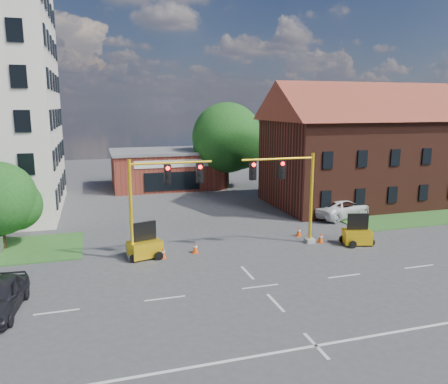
# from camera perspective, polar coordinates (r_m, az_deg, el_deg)

# --- Properties ---
(ground) EXTENTS (120.00, 120.00, 0.00)m
(ground) POSITION_cam_1_polar(r_m,az_deg,el_deg) (23.41, 4.76, -12.20)
(ground) COLOR #3B3B3D
(ground) RESTS_ON ground
(grass_verge_ne) EXTENTS (14.00, 4.00, 0.08)m
(grass_verge_ne) POSITION_cam_1_polar(r_m,az_deg,el_deg) (39.98, 24.48, -3.20)
(grass_verge_ne) COLOR #265A21
(grass_verge_ne) RESTS_ON ground
(lane_markings) EXTENTS (60.00, 36.00, 0.01)m
(lane_markings) POSITION_cam_1_polar(r_m,az_deg,el_deg) (20.91, 7.87, -15.25)
(lane_markings) COLOR silver
(lane_markings) RESTS_ON ground
(brick_shop) EXTENTS (12.40, 8.40, 4.30)m
(brick_shop) POSITION_cam_1_polar(r_m,az_deg,el_deg) (51.07, -7.59, 3.08)
(brick_shop) COLOR maroon
(brick_shop) RESTS_ON ground
(townhouse_row) EXTENTS (21.00, 11.00, 11.50)m
(townhouse_row) POSITION_cam_1_polar(r_m,az_deg,el_deg) (44.48, 19.18, 6.26)
(townhouse_row) COLOR #461F15
(townhouse_row) RESTS_ON ground
(tree_large) EXTENTS (8.26, 7.87, 9.70)m
(tree_large) POSITION_cam_1_polar(r_m,az_deg,el_deg) (49.47, 0.83, 6.84)
(tree_large) COLOR #332412
(tree_large) RESTS_ON ground
(tree_nw_front) EXTENTS (5.03, 4.79, 5.81)m
(tree_nw_front) POSITION_cam_1_polar(r_m,az_deg,el_deg) (31.65, -26.91, -0.99)
(tree_nw_front) COLOR #332412
(tree_nw_front) RESTS_ON ground
(signal_mast_west) EXTENTS (5.30, 0.60, 6.20)m
(signal_mast_west) POSITION_cam_1_polar(r_m,az_deg,el_deg) (26.74, -8.60, -0.49)
(signal_mast_west) COLOR gray
(signal_mast_west) RESTS_ON ground
(signal_mast_east) EXTENTS (5.30, 0.60, 6.20)m
(signal_mast_east) POSITION_cam_1_polar(r_m,az_deg,el_deg) (29.23, 8.54, 0.51)
(signal_mast_east) COLOR gray
(signal_mast_east) RESTS_ON ground
(trailer_west) EXTENTS (2.20, 1.76, 2.19)m
(trailer_west) POSITION_cam_1_polar(r_m,az_deg,el_deg) (27.66, -10.28, -7.09)
(trailer_west) COLOR yellow
(trailer_west) RESTS_ON ground
(trailer_east) EXTENTS (2.08, 1.67, 2.06)m
(trailer_east) POSITION_cam_1_polar(r_m,az_deg,el_deg) (31.11, 16.98, -5.42)
(trailer_east) COLOR yellow
(trailer_east) RESTS_ON ground
(cone_a) EXTENTS (0.40, 0.40, 0.70)m
(cone_a) POSITION_cam_1_polar(r_m,az_deg,el_deg) (28.21, -3.77, -7.31)
(cone_a) COLOR #E2490B
(cone_a) RESTS_ON ground
(cone_b) EXTENTS (0.40, 0.40, 0.70)m
(cone_b) POSITION_cam_1_polar(r_m,az_deg,el_deg) (27.47, -7.97, -7.91)
(cone_b) COLOR #E2490B
(cone_b) RESTS_ON ground
(cone_c) EXTENTS (0.40, 0.40, 0.70)m
(cone_c) POSITION_cam_1_polar(r_m,az_deg,el_deg) (30.95, 12.49, -5.87)
(cone_c) COLOR #E2490B
(cone_c) RESTS_ON ground
(cone_d) EXTENTS (0.40, 0.40, 0.70)m
(cone_d) POSITION_cam_1_polar(r_m,az_deg,el_deg) (32.13, 9.74, -5.13)
(cone_d) COLOR #E2490B
(cone_d) RESTS_ON ground
(pickup_white) EXTENTS (6.28, 4.35, 1.59)m
(pickup_white) POSITION_cam_1_polar(r_m,az_deg,el_deg) (38.24, 15.06, -2.01)
(pickup_white) COLOR white
(pickup_white) RESTS_ON ground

